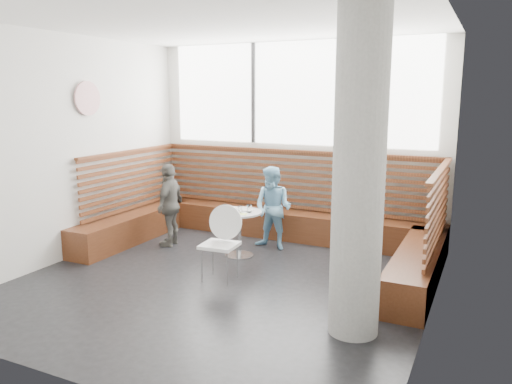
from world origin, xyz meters
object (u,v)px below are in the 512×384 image
at_px(child_left, 170,205).
at_px(cafe_table, 239,224).
at_px(concrete_column, 359,175).
at_px(cafe_chair, 222,237).
at_px(child_back, 273,208).
at_px(adult_man, 360,211).

bearing_deg(child_left, cafe_table, 78.03).
relative_size(concrete_column, cafe_table, 4.70).
height_order(cafe_chair, child_back, child_back).
xyz_separation_m(child_back, child_left, (-1.54, -0.53, 0.01)).
distance_m(cafe_table, adult_man, 1.76).
xyz_separation_m(concrete_column, child_left, (-3.39, 1.68, -0.95)).
bearing_deg(concrete_column, child_left, 153.67).
bearing_deg(cafe_table, concrete_column, -37.39).
height_order(cafe_chair, adult_man, adult_man).
xyz_separation_m(cafe_chair, adult_man, (1.49, 1.11, 0.25)).
distance_m(cafe_chair, child_back, 1.48).
distance_m(concrete_column, child_left, 3.90).
xyz_separation_m(cafe_table, adult_man, (1.72, 0.21, 0.32)).
bearing_deg(child_back, adult_man, -8.67).
xyz_separation_m(cafe_table, child_back, (0.29, 0.57, 0.15)).
bearing_deg(cafe_chair, adult_man, 32.52).
bearing_deg(adult_man, cafe_table, 86.47).
bearing_deg(child_left, cafe_chair, 47.27).
relative_size(child_back, child_left, 0.98).
bearing_deg(adult_man, concrete_column, -177.48).
distance_m(concrete_column, child_back, 3.03).
height_order(concrete_column, child_left, concrete_column).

